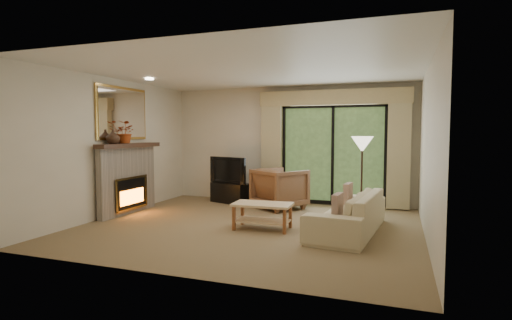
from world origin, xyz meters
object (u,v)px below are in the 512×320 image
(sofa, at_px, (348,212))
(coffee_table, at_px, (263,216))
(media_console, at_px, (231,193))
(armchair, at_px, (280,188))

(sofa, distance_m, coffee_table, 1.37)
(media_console, xyz_separation_m, armchair, (1.24, -0.31, 0.20))
(media_console, relative_size, coffee_table, 0.94)
(media_console, bearing_deg, armchair, 4.34)
(sofa, xyz_separation_m, coffee_table, (-1.33, -0.27, -0.10))
(media_console, relative_size, armchair, 0.97)
(armchair, distance_m, coffee_table, 1.81)
(armchair, xyz_separation_m, coffee_table, (0.23, -1.79, -0.21))
(media_console, height_order, sofa, sofa)
(armchair, bearing_deg, coffee_table, 130.95)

